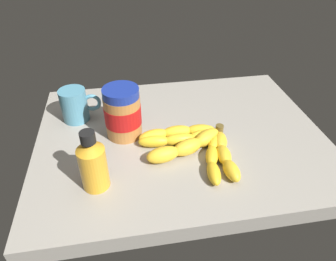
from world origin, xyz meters
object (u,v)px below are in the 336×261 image
banana_bunch (193,144)px  peanut_butter_jar (123,113)px  coffee_mug (75,105)px  honey_bottle (93,163)px

banana_bunch → peanut_butter_jar: bearing=150.1°
banana_bunch → peanut_butter_jar: size_ratio=1.68×
banana_bunch → coffee_mug: (-28.28, 18.08, 2.87)cm
peanut_butter_jar → honey_bottle: bearing=-111.9°
honey_bottle → coffee_mug: 26.48cm
peanut_butter_jar → honey_bottle: 18.23cm
banana_bunch → honey_bottle: size_ratio=1.60×
honey_bottle → banana_bunch: bearing=18.9°
banana_bunch → coffee_mug: coffee_mug is taller
honey_bottle → coffee_mug: honey_bottle is taller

